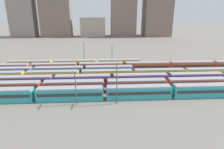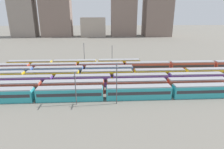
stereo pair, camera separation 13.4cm
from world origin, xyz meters
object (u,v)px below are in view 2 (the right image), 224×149
(train_track_1, at_px, (136,85))
(catenary_pole_2, at_px, (75,87))
(train_track_0, at_px, (105,93))
(catenary_pole_0, at_px, (117,83))
(train_track_2, at_px, (112,80))
(train_track_6, at_px, (75,64))
(train_track_3, at_px, (107,75))
(train_track_5, at_px, (124,67))
(catenary_pole_1, at_px, (84,54))
(train_track_4, at_px, (59,71))
(catenary_pole_3, at_px, (112,55))

(train_track_1, distance_m, catenary_pole_2, 19.30)
(train_track_0, distance_m, catenary_pole_0, 5.93)
(train_track_2, xyz_separation_m, train_track_6, (-14.64, 20.80, -0.00))
(train_track_2, distance_m, train_track_3, 5.40)
(train_track_3, relative_size, train_track_6, 1.68)
(train_track_6, height_order, catenary_pole_2, catenary_pole_2)
(train_track_5, height_order, train_track_6, same)
(train_track_6, distance_m, catenary_pole_2, 34.50)
(train_track_0, xyz_separation_m, catenary_pole_1, (-8.30, 34.36, 3.86))
(train_track_1, distance_m, train_track_5, 20.84)
(train_track_1, xyz_separation_m, train_track_6, (-21.90, 26.00, -0.00))
(train_track_2, height_order, train_track_4, same)
(catenary_pole_1, bearing_deg, train_track_1, -58.16)
(train_track_3, distance_m, train_track_4, 18.65)
(train_track_3, height_order, catenary_pole_1, catenary_pole_1)
(catenary_pole_0, relative_size, catenary_pole_1, 1.04)
(train_track_3, height_order, train_track_6, same)
(train_track_1, distance_m, catenary_pole_0, 11.40)
(train_track_5, bearing_deg, train_track_1, -86.62)
(train_track_5, xyz_separation_m, catenary_pole_2, (-16.05, -28.85, 3.06))
(train_track_1, height_order, train_track_4, same)
(train_track_2, bearing_deg, catenary_pole_2, -127.07)
(train_track_4, relative_size, catenary_pole_2, 6.29)
(train_track_4, xyz_separation_m, catenary_pole_1, (8.49, 13.56, 3.86))
(train_track_1, bearing_deg, train_track_0, -152.08)
(train_track_5, height_order, catenary_pole_2, catenary_pole_2)
(train_track_3, bearing_deg, train_track_5, 54.31)
(train_track_3, distance_m, catenary_pole_0, 19.17)
(catenary_pole_2, bearing_deg, catenary_pole_3, 72.89)
(train_track_0, bearing_deg, train_track_6, 111.18)
(train_track_0, bearing_deg, train_track_4, 128.91)
(train_track_1, height_order, train_track_6, same)
(train_track_4, distance_m, catenary_pole_0, 31.28)
(train_track_2, relative_size, catenary_pole_1, 7.17)
(train_track_2, bearing_deg, catenary_pole_1, 114.36)
(train_track_2, height_order, train_track_5, same)
(train_track_5, distance_m, catenary_pole_1, 19.23)
(train_track_5, bearing_deg, catenary_pole_2, -119.08)
(train_track_0, relative_size, train_track_4, 1.34)
(train_track_6, bearing_deg, train_track_4, -114.33)
(train_track_2, height_order, train_track_6, same)
(train_track_5, bearing_deg, train_track_3, -125.69)
(train_track_5, bearing_deg, train_track_4, -168.42)
(train_track_2, bearing_deg, train_track_1, -35.61)
(train_track_3, bearing_deg, catenary_pole_0, -84.02)
(train_track_2, xyz_separation_m, catenary_pole_0, (0.51, -13.43, 4.07))
(train_track_2, xyz_separation_m, train_track_3, (-1.44, 5.20, 0.00))
(train_track_1, relative_size, catenary_pole_3, 10.09)
(train_track_5, distance_m, catenary_pole_3, 10.11)
(train_track_1, height_order, catenary_pole_2, catenary_pole_2)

